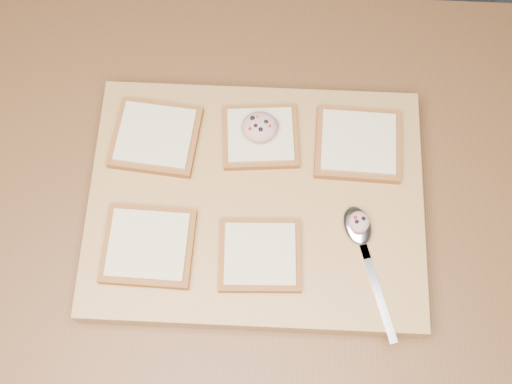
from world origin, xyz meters
TOP-DOWN VIEW (x-y plane):
  - ground at (0.00, 0.00)m, footprint 4.00×4.00m
  - island_counter at (0.00, 0.00)m, footprint 2.00×0.80m
  - cutting_board at (-0.00, -0.00)m, footprint 0.50×0.38m
  - bread_far_left at (-0.16, 0.09)m, footprint 0.14×0.13m
  - bread_far_center at (0.00, 0.10)m, footprint 0.12×0.11m
  - bread_far_right at (0.15, 0.09)m, footprint 0.13×0.12m
  - bread_near_left at (-0.15, -0.08)m, footprint 0.13×0.12m
  - bread_near_center at (0.01, -0.09)m, footprint 0.12×0.11m
  - tuna_salad_dollop at (-0.00, 0.10)m, footprint 0.05×0.05m
  - spoon at (0.15, -0.05)m, footprint 0.08×0.20m
  - spoon_salad at (0.15, -0.04)m, footprint 0.03×0.03m

SIDE VIEW (x-z plane):
  - ground at x=0.00m, z-range 0.00..0.00m
  - island_counter at x=0.00m, z-range 0.00..0.90m
  - cutting_board at x=0.00m, z-range 0.90..0.94m
  - spoon at x=0.15m, z-range 0.94..0.95m
  - bread_far_center at x=0.00m, z-range 0.94..0.96m
  - bread_near_center at x=0.01m, z-range 0.94..0.96m
  - bread_near_left at x=-0.15m, z-range 0.94..0.96m
  - bread_far_left at x=-0.16m, z-range 0.94..0.96m
  - bread_far_right at x=0.15m, z-range 0.94..0.96m
  - spoon_salad at x=0.15m, z-range 0.95..0.97m
  - tuna_salad_dollop at x=0.00m, z-range 0.96..0.98m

